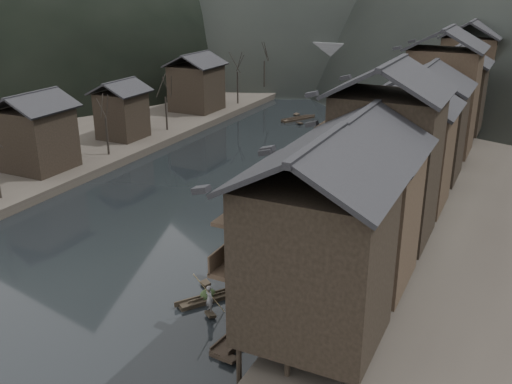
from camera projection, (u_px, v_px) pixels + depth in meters
The scene contains 12 objects.
water at pixel (141, 252), 45.06m from camera, with size 300.00×300.00×0.00m, color black.
left_bank at pixel (115, 106), 92.79m from camera, with size 40.00×200.00×1.20m, color #2D2823.
stilt_houses at pixel (422, 113), 51.30m from camera, with size 9.00×67.60×15.81m.
left_houses at pixel (100, 107), 68.35m from camera, with size 8.10×53.20×8.73m.
bare_trees at pixel (161, 92), 72.98m from camera, with size 3.94×72.89×7.89m.
moored_sampans at pixel (345, 211), 52.25m from camera, with size 2.83×49.09×0.47m.
midriver_boats at pixel (337, 111), 91.02m from camera, with size 13.13×46.18×0.45m.
stone_bridge at pixel (379, 66), 103.74m from camera, with size 40.00×6.00×9.00m.
hero_sampan at pixel (208, 298), 38.19m from camera, with size 3.22×4.14×0.43m.
cargo_heap at pixel (207, 290), 38.20m from camera, with size 0.99×1.30×0.60m, color black.
boatman at pixel (209, 295), 36.32m from camera, with size 0.68×0.44×1.86m, color slate.
bamboo_pole at pixel (211, 256), 35.23m from camera, with size 0.06×0.06×4.49m, color #8C7A51.
Camera 1 is at (25.91, -32.36, 20.43)m, focal length 40.00 mm.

